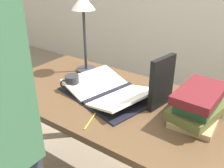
{
  "coord_description": "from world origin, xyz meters",
  "views": [
    {
      "loc": [
        0.66,
        -0.99,
        1.42
      ],
      "look_at": [
        -0.05,
        0.01,
        0.82
      ],
      "focal_mm": 40.0,
      "sensor_mm": 36.0,
      "label": 1
    }
  ],
  "objects_px": {
    "book_stack_tall": "(198,105)",
    "open_book": "(108,91)",
    "pencil": "(90,121)",
    "book_standing_upright": "(162,82)",
    "coffee_mug": "(72,83)",
    "reading_lamp": "(83,12)"
  },
  "relations": [
    {
      "from": "open_book",
      "to": "coffee_mug",
      "type": "bearing_deg",
      "value": -146.66
    },
    {
      "from": "book_stack_tall",
      "to": "open_book",
      "type": "bearing_deg",
      "value": -175.29
    },
    {
      "from": "coffee_mug",
      "to": "pencil",
      "type": "xyz_separation_m",
      "value": [
        0.29,
        -0.19,
        -0.04
      ]
    },
    {
      "from": "reading_lamp",
      "to": "coffee_mug",
      "type": "xyz_separation_m",
      "value": [
        0.12,
        -0.27,
        -0.35
      ]
    },
    {
      "from": "coffee_mug",
      "to": "pencil",
      "type": "distance_m",
      "value": 0.35
    },
    {
      "from": "open_book",
      "to": "book_stack_tall",
      "type": "xyz_separation_m",
      "value": [
        0.49,
        0.04,
        0.06
      ]
    },
    {
      "from": "book_stack_tall",
      "to": "book_standing_upright",
      "type": "bearing_deg",
      "value": 174.2
    },
    {
      "from": "book_stack_tall",
      "to": "book_standing_upright",
      "type": "distance_m",
      "value": 0.21
    },
    {
      "from": "book_stack_tall",
      "to": "pencil",
      "type": "distance_m",
      "value": 0.51
    },
    {
      "from": "reading_lamp",
      "to": "book_stack_tall",
      "type": "bearing_deg",
      "value": -10.67
    },
    {
      "from": "book_stack_tall",
      "to": "coffee_mug",
      "type": "distance_m",
      "value": 0.71
    },
    {
      "from": "book_stack_tall",
      "to": "coffee_mug",
      "type": "height_order",
      "value": "book_stack_tall"
    },
    {
      "from": "pencil",
      "to": "reading_lamp",
      "type": "bearing_deg",
      "value": 132.24
    },
    {
      "from": "open_book",
      "to": "book_stack_tall",
      "type": "bearing_deg",
      "value": 18.26
    },
    {
      "from": "pencil",
      "to": "book_stack_tall",
      "type": "bearing_deg",
      "value": 36.74
    },
    {
      "from": "open_book",
      "to": "book_stack_tall",
      "type": "relative_size",
      "value": 1.77
    },
    {
      "from": "reading_lamp",
      "to": "pencil",
      "type": "height_order",
      "value": "reading_lamp"
    },
    {
      "from": "book_standing_upright",
      "to": "reading_lamp",
      "type": "distance_m",
      "value": 0.69
    },
    {
      "from": "pencil",
      "to": "coffee_mug",
      "type": "bearing_deg",
      "value": 147.32
    },
    {
      "from": "book_stack_tall",
      "to": "pencil",
      "type": "height_order",
      "value": "book_stack_tall"
    },
    {
      "from": "open_book",
      "to": "book_standing_upright",
      "type": "height_order",
      "value": "book_standing_upright"
    },
    {
      "from": "book_stack_tall",
      "to": "reading_lamp",
      "type": "xyz_separation_m",
      "value": [
        -0.82,
        0.15,
        0.32
      ]
    }
  ]
}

